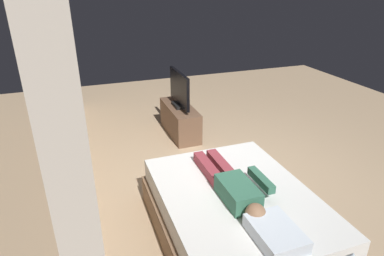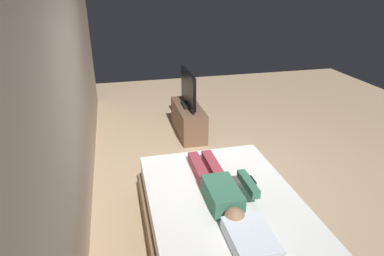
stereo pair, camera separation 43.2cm
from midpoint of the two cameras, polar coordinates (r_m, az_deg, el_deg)
ground_plane at (r=4.55m, az=8.79°, el=-8.72°), size 10.00×10.00×0.00m
back_wall at (r=4.05m, az=-16.72°, el=8.14°), size 6.40×0.10×2.80m
bed at (r=3.47m, az=8.91°, el=-15.24°), size 1.98×1.51×0.54m
pillow at (r=2.81m, az=14.67°, el=-18.13°), size 0.48×0.34×0.12m
person at (r=3.27m, az=8.58°, el=-10.18°), size 1.26×0.46×0.18m
remote at (r=3.57m, az=13.73°, el=-8.77°), size 0.15×0.04×0.02m
tv_stand at (r=5.68m, az=1.55°, el=1.38°), size 1.10×0.40×0.50m
tv at (r=5.49m, az=1.62°, el=6.53°), size 0.88×0.20×0.59m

